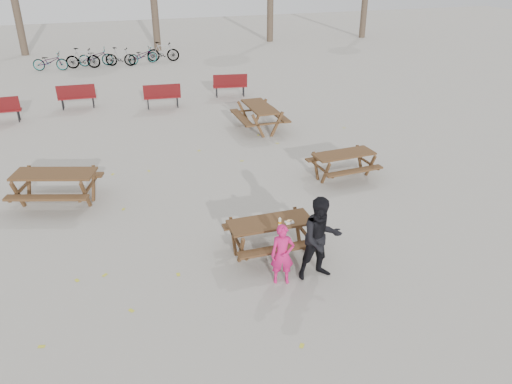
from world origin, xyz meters
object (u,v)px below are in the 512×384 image
object	(u,v)px
picnic_table_east	(343,165)
child	(282,255)
adult	(321,239)
picnic_table_far	(260,118)
main_picnic_table	(270,229)
food_tray	(289,222)
soda_bottle	(280,222)
picnic_table_north	(57,188)

from	to	relation	value
picnic_table_east	child	bearing A→B (deg)	-133.47
child	adult	bearing A→B (deg)	11.76
picnic_table_far	adult	bearing A→B (deg)	168.65
main_picnic_table	child	world-z (taller)	child
main_picnic_table	child	bearing A→B (deg)	-97.09
food_tray	soda_bottle	size ratio (longest dim) A/B	1.06
soda_bottle	child	distance (m)	0.94
main_picnic_table	picnic_table_east	size ratio (longest dim) A/B	1.03
food_tray	child	bearing A→B (deg)	-118.84
picnic_table_east	adult	bearing A→B (deg)	-126.12
soda_bottle	picnic_table_north	distance (m)	6.16
picnic_table_east	picnic_table_far	xyz separation A→B (m)	(-0.95, 4.76, 0.07)
food_tray	picnic_table_far	size ratio (longest dim) A/B	0.09
picnic_table_far	soda_bottle	bearing A→B (deg)	163.99
main_picnic_table	food_tray	distance (m)	0.45
food_tray	adult	bearing A→B (deg)	-72.86
soda_bottle	picnic_table_far	world-z (taller)	soda_bottle
main_picnic_table	picnic_table_far	distance (m)	8.18
main_picnic_table	food_tray	world-z (taller)	food_tray
picnic_table_east	picnic_table_far	world-z (taller)	picnic_table_far
adult	soda_bottle	bearing A→B (deg)	118.94
main_picnic_table	adult	bearing A→B (deg)	-60.52
soda_bottle	picnic_table_east	distance (m)	4.58
adult	picnic_table_far	xyz separation A→B (m)	(1.72, 8.97, -0.44)
child	picnic_table_far	bearing A→B (deg)	90.55
food_tray	soda_bottle	distance (m)	0.23
child	picnic_table_north	world-z (taller)	child
picnic_table_far	food_tray	bearing A→B (deg)	165.43
main_picnic_table	soda_bottle	xyz separation A→B (m)	(0.13, -0.20, 0.26)
child	picnic_table_north	bearing A→B (deg)	147.37
food_tray	child	size ratio (longest dim) A/B	0.14
child	main_picnic_table	bearing A→B (deg)	99.12
soda_bottle	picnic_table_east	size ratio (longest dim) A/B	0.10
adult	picnic_table_far	bearing A→B (deg)	79.54
food_tray	picnic_table_east	distance (m)	4.42
soda_bottle	picnic_table_far	distance (m)	8.35
soda_bottle	adult	world-z (taller)	adult
adult	picnic_table_north	bearing A→B (deg)	135.92
child	picnic_table_east	world-z (taller)	child
food_tray	picnic_table_east	xyz separation A→B (m)	(2.96, 3.27, -0.42)
child	picnic_table_east	bearing A→B (deg)	66.53
picnic_table_east	soda_bottle	bearing A→B (deg)	-137.92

